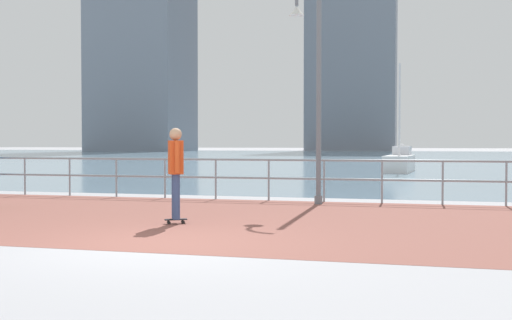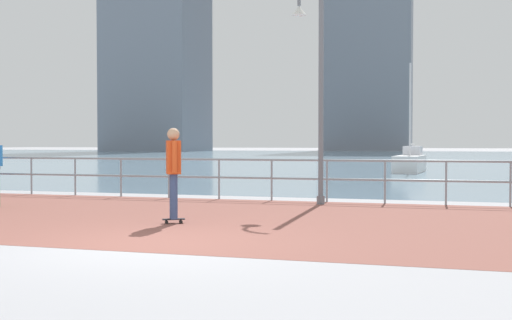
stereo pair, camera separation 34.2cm
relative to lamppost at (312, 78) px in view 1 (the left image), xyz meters
The scene contains 9 objects.
ground 33.76m from the lamppost, 92.03° to the left, with size 220.00×220.00×0.00m, color #9E9EA3.
brick_paving 4.57m from the lamppost, 110.13° to the right, with size 28.00×7.67×0.01m, color brown.
harbor_water 45.70m from the lamppost, 91.50° to the left, with size 180.00×88.00×0.00m, color #6B899E.
waterfront_railing 2.62m from the lamppost, 153.81° to the left, with size 25.25×0.06×1.05m.
lamppost is the anchor object (origin of this frame).
skateboarder 4.98m from the lamppost, 112.77° to the right, with size 0.40×0.53×1.72m.
sailboat_gray 17.21m from the lamppost, 84.60° to the left, with size 1.52×3.88×5.32m.
tower_slate 92.94m from the lamppost, 117.14° to the left, with size 14.56×13.56×44.35m.
tower_brick 99.99m from the lamppost, 95.16° to the left, with size 15.45×10.48×47.68m.
Camera 1 is at (3.60, -8.34, 1.47)m, focal length 43.98 mm.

